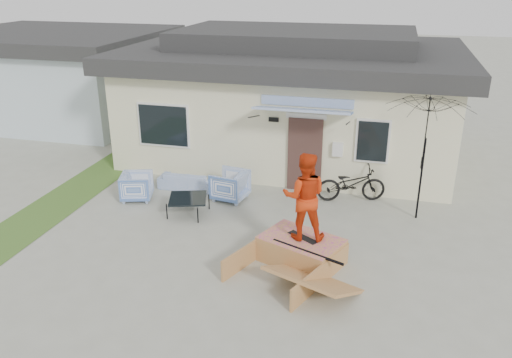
% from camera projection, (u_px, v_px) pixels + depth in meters
% --- Properties ---
extents(ground, '(90.00, 90.00, 0.00)m').
position_uv_depth(ground, '(221.00, 265.00, 11.05)').
color(ground, gray).
rests_on(ground, ground).
extents(grass_strip, '(1.40, 8.00, 0.01)m').
position_uv_depth(grass_strip, '(62.00, 201.00, 14.06)').
color(grass_strip, '#3B6024').
rests_on(grass_strip, ground).
extents(house, '(10.80, 8.49, 4.10)m').
position_uv_depth(house, '(294.00, 94.00, 17.49)').
color(house, beige).
rests_on(house, ground).
extents(neighbor_house, '(8.60, 7.60, 3.50)m').
position_uv_depth(neighbor_house, '(57.00, 73.00, 21.82)').
color(neighbor_house, silver).
rests_on(neighbor_house, ground).
extents(loveseat, '(1.65, 0.53, 0.64)m').
position_uv_depth(loveseat, '(188.00, 177.00, 14.83)').
color(loveseat, '#3F68B8').
rests_on(loveseat, ground).
extents(armchair_left, '(0.94, 0.98, 0.82)m').
position_uv_depth(armchair_left, '(137.00, 185.00, 14.07)').
color(armchair_left, '#3F68B8').
rests_on(armchair_left, ground).
extents(armchair_right, '(0.94, 0.99, 0.89)m').
position_uv_depth(armchair_right, '(230.00, 184.00, 14.06)').
color(armchair_right, '#3F68B8').
rests_on(armchair_right, ground).
extents(coffee_table, '(1.16, 1.16, 0.46)m').
position_uv_depth(coffee_table, '(188.00, 206.00, 13.27)').
color(coffee_table, black).
rests_on(coffee_table, ground).
extents(bicycle, '(1.95, 1.16, 1.18)m').
position_uv_depth(bicycle, '(351.00, 180.00, 13.93)').
color(bicycle, black).
rests_on(bicycle, ground).
extents(patio_umbrella, '(2.36, 2.24, 2.20)m').
position_uv_depth(patio_umbrella, '(424.00, 152.00, 12.50)').
color(patio_umbrella, black).
rests_on(patio_umbrella, ground).
extents(skate_ramp, '(2.35, 2.65, 0.55)m').
position_uv_depth(skate_ramp, '(301.00, 250.00, 11.08)').
color(skate_ramp, '#AA743F').
rests_on(skate_ramp, ground).
extents(skateboard, '(0.72, 0.55, 0.05)m').
position_uv_depth(skateboard, '(303.00, 237.00, 11.01)').
color(skateboard, black).
rests_on(skateboard, skate_ramp).
extents(skater, '(1.02, 0.85, 1.88)m').
position_uv_depth(skater, '(304.00, 195.00, 10.65)').
color(skater, red).
rests_on(skater, skateboard).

